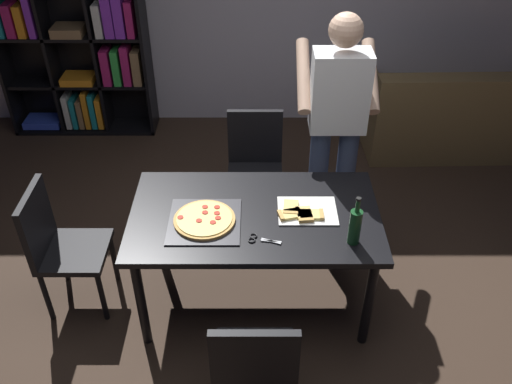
# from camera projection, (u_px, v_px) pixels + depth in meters

# --- Properties ---
(ground_plane) EXTENTS (12.00, 12.00, 0.00)m
(ground_plane) POSITION_uv_depth(u_px,v_px,m) (256.00, 297.00, 3.80)
(ground_plane) COLOR #38281E
(dining_table) EXTENTS (1.53, 0.88, 0.75)m
(dining_table) POSITION_uv_depth(u_px,v_px,m) (256.00, 223.00, 3.40)
(dining_table) COLOR black
(dining_table) RESTS_ON ground_plane
(chair_near_camera) EXTENTS (0.42, 0.42, 0.90)m
(chair_near_camera) POSITION_uv_depth(u_px,v_px,m) (255.00, 366.00, 2.75)
(chair_near_camera) COLOR black
(chair_near_camera) RESTS_ON ground_plane
(chair_far_side) EXTENTS (0.42, 0.42, 0.90)m
(chair_far_side) POSITION_uv_depth(u_px,v_px,m) (256.00, 162.00, 4.24)
(chair_far_side) COLOR black
(chair_far_side) RESTS_ON ground_plane
(chair_left_end) EXTENTS (0.42, 0.42, 0.90)m
(chair_left_end) POSITION_uv_depth(u_px,v_px,m) (60.00, 242.00, 3.50)
(chair_left_end) COLOR black
(chair_left_end) RESTS_ON ground_plane
(couch) EXTENTS (1.72, 0.89, 0.85)m
(couch) POSITION_uv_depth(u_px,v_px,m) (457.00, 119.00, 5.21)
(couch) COLOR brown
(couch) RESTS_ON ground_plane
(bookshelf) EXTENTS (1.40, 0.35, 1.95)m
(bookshelf) POSITION_uv_depth(u_px,v_px,m) (75.00, 31.00, 5.11)
(bookshelf) COLOR black
(bookshelf) RESTS_ON ground_plane
(person_serving_pizza) EXTENTS (0.55, 0.54, 1.75)m
(person_serving_pizza) POSITION_uv_depth(u_px,v_px,m) (338.00, 121.00, 3.77)
(person_serving_pizza) COLOR #38476B
(person_serving_pizza) RESTS_ON ground_plane
(pepperoni_pizza_on_tray) EXTENTS (0.43, 0.43, 0.04)m
(pepperoni_pizza_on_tray) POSITION_uv_depth(u_px,v_px,m) (206.00, 220.00, 3.28)
(pepperoni_pizza_on_tray) COLOR #2D2D33
(pepperoni_pizza_on_tray) RESTS_ON dining_table
(pizza_slices_on_towel) EXTENTS (0.37, 0.28, 0.03)m
(pizza_slices_on_towel) POSITION_uv_depth(u_px,v_px,m) (304.00, 212.00, 3.34)
(pizza_slices_on_towel) COLOR white
(pizza_slices_on_towel) RESTS_ON dining_table
(wine_bottle) EXTENTS (0.07, 0.07, 0.32)m
(wine_bottle) POSITION_uv_depth(u_px,v_px,m) (356.00, 226.00, 3.07)
(wine_bottle) COLOR #194723
(wine_bottle) RESTS_ON dining_table
(kitchen_scissors) EXTENTS (0.20, 0.10, 0.01)m
(kitchen_scissors) POSITION_uv_depth(u_px,v_px,m) (260.00, 239.00, 3.16)
(kitchen_scissors) COLOR silver
(kitchen_scissors) RESTS_ON dining_table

